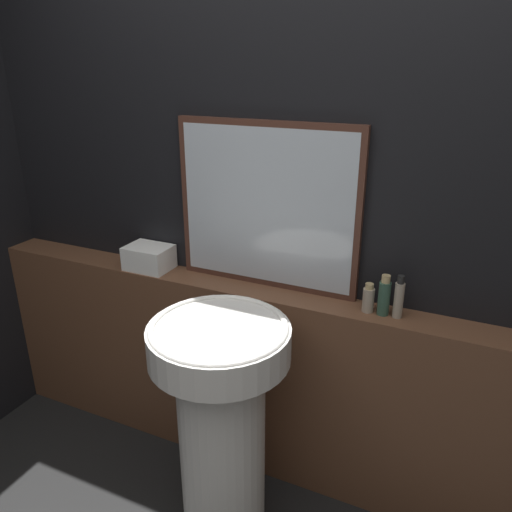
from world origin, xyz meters
TOP-DOWN VIEW (x-y plane):
  - wall_back at (0.00, 1.40)m, footprint 8.00×0.06m
  - vanity_counter at (0.00, 1.28)m, footprint 2.98×0.17m
  - pedestal_sink at (-0.08, 0.88)m, footprint 0.51×0.51m
  - mirror at (-0.11, 1.35)m, footprint 0.79×0.03m
  - towel_stack at (-0.67, 1.28)m, footprint 0.21×0.15m
  - shampoo_bottle at (0.35, 1.28)m, footprint 0.04×0.04m
  - conditioner_bottle at (0.41, 1.28)m, footprint 0.05×0.05m
  - lotion_bottle at (0.46, 1.28)m, footprint 0.04×0.04m

SIDE VIEW (x-z plane):
  - vanity_counter at x=0.00m, z-range 0.00..0.91m
  - pedestal_sink at x=-0.08m, z-range 0.08..1.03m
  - shampoo_bottle at x=0.35m, z-range 0.90..1.02m
  - towel_stack at x=-0.67m, z-range 0.91..1.02m
  - conditioner_bottle at x=0.41m, z-range 0.90..1.06m
  - lotion_bottle at x=0.46m, z-range 0.90..1.07m
  - wall_back at x=0.00m, z-range 0.00..2.50m
  - mirror at x=-0.11m, z-range 0.91..1.60m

